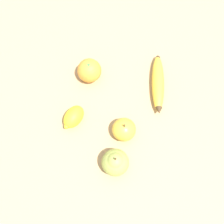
# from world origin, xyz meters

# --- Properties ---
(ground_plane) EXTENTS (3.00, 3.00, 0.00)m
(ground_plane) POSITION_xyz_m (0.00, 0.00, 0.00)
(ground_plane) COLOR tan
(banana) EXTENTS (0.10, 0.20, 0.04)m
(banana) POSITION_xyz_m (0.15, -0.00, 0.02)
(banana) COLOR gold
(banana) RESTS_ON ground_plane
(orange) EXTENTS (0.07, 0.07, 0.07)m
(orange) POSITION_xyz_m (-0.04, 0.10, 0.04)
(orange) COLOR orange
(orange) RESTS_ON ground_plane
(pear) EXTENTS (0.08, 0.08, 0.10)m
(pear) POSITION_xyz_m (-0.05, -0.20, 0.04)
(pear) COLOR #99A84C
(pear) RESTS_ON ground_plane
(apple) EXTENTS (0.07, 0.07, 0.08)m
(apple) POSITION_xyz_m (-0.00, -0.12, 0.03)
(apple) COLOR gold
(apple) RESTS_ON ground_plane
(lemon) EXTENTS (0.09, 0.09, 0.05)m
(lemon) POSITION_xyz_m (-0.13, -0.03, 0.03)
(lemon) COLOR yellow
(lemon) RESTS_ON ground_plane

